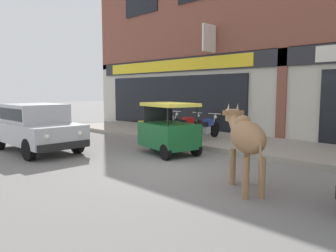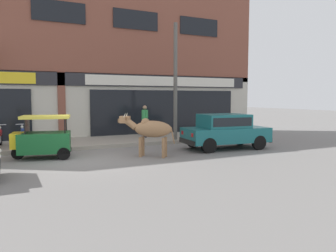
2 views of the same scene
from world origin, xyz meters
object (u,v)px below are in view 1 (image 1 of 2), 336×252
at_px(car_1, 36,125).
at_px(cow, 246,137).
at_px(motorcycle_0, 166,124).
at_px(motorcycle_2, 206,128).
at_px(auto_rickshaw, 167,132).
at_px(motorcycle_1, 186,126).

bearing_deg(car_1, cow, 10.30).
xyz_separation_m(cow, motorcycle_0, (-6.07, 3.78, -0.46)).
height_order(motorcycle_0, motorcycle_2, same).
distance_m(auto_rickshaw, motorcycle_1, 2.84).
bearing_deg(motorcycle_1, cow, -37.10).
bearing_deg(motorcycle_0, cow, -31.89).
bearing_deg(car_1, motorcycle_0, 83.10).
distance_m(car_1, motorcycle_1, 5.29).
bearing_deg(motorcycle_1, motorcycle_2, -1.31).
bearing_deg(motorcycle_0, auto_rickshaw, -43.38).
bearing_deg(cow, car_1, -169.70).
xyz_separation_m(car_1, motorcycle_0, (0.60, 4.99, -0.27)).
height_order(car_1, auto_rickshaw, auto_rickshaw).
relative_size(auto_rickshaw, motorcycle_0, 1.17).
bearing_deg(cow, motorcycle_2, 136.58).
relative_size(motorcycle_0, motorcycle_2, 1.01).
relative_size(cow, motorcycle_2, 0.98).
xyz_separation_m(car_1, motorcycle_2, (2.68, 4.99, -0.27)).
relative_size(car_1, motorcycle_1, 2.01).
distance_m(car_1, auto_rickshaw, 4.07).
xyz_separation_m(cow, motorcycle_1, (-5.03, 3.80, -0.46)).
height_order(car_1, motorcycle_2, car_1).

